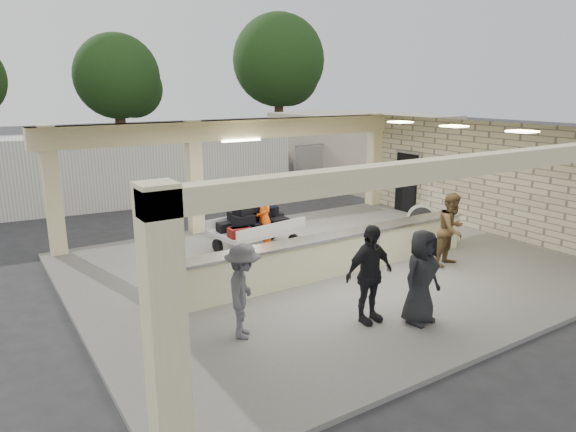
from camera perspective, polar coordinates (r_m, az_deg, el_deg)
ground at (r=13.07m, az=4.28°, el=-5.97°), size 120.00×120.00×0.00m
pavilion at (r=13.31m, az=3.41°, el=0.48°), size 12.01×10.00×3.55m
baggage_counter at (r=12.50m, az=5.70°, el=-4.10°), size 8.20×0.58×0.98m
luggage_cart at (r=14.07m, az=-3.77°, el=-0.81°), size 2.54×1.79×1.37m
drum_fan at (r=16.19m, az=14.58°, el=-0.26°), size 0.79×0.77×0.92m
baggage_handler at (r=13.78m, az=-2.64°, el=-0.30°), size 0.54×0.77×1.91m
passenger_a at (r=13.47m, az=17.72°, el=-1.43°), size 0.96×0.56×1.85m
passenger_b at (r=9.85m, az=9.03°, el=-6.40°), size 1.14×0.45×1.92m
passenger_c at (r=9.22m, az=-5.00°, el=-8.34°), size 0.95×1.15×1.73m
passenger_d at (r=10.03m, az=14.59°, el=-6.56°), size 0.93×0.47×1.83m
car_white_a at (r=26.70m, az=-0.28°, el=6.01°), size 5.41×3.32×1.44m
car_white_b at (r=31.86m, az=9.23°, el=7.29°), size 5.34×2.77×1.60m
car_dark at (r=28.54m, az=-7.11°, el=6.41°), size 4.44×2.06×1.43m
container_white at (r=21.29m, az=-16.99°, el=5.10°), size 12.85×3.71×2.74m
fence at (r=26.53m, az=11.79°, el=6.38°), size 12.06×0.06×2.03m
tree_mid at (r=37.24m, az=-18.03°, el=14.17°), size 6.00×5.60×8.00m
tree_right at (r=41.19m, az=-0.77°, el=16.50°), size 7.20×7.00×10.00m
adjacent_building at (r=26.19m, az=7.93°, el=7.65°), size 6.00×8.00×3.20m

